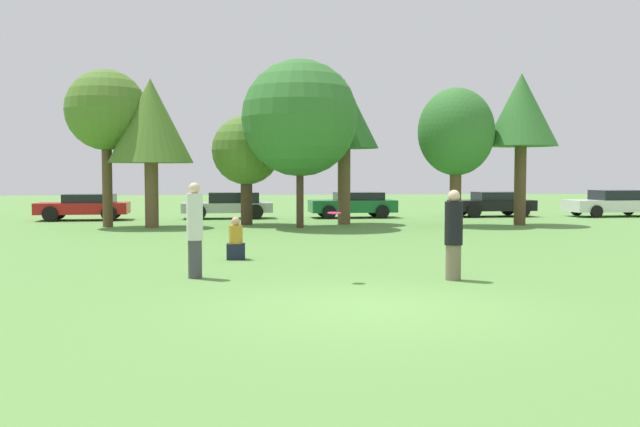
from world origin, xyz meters
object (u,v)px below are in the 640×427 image
(bystander_sitting, at_px, (236,242))
(parked_car_red, at_px, (85,206))
(tree_2, at_px, (246,151))
(tree_5, at_px, (456,133))
(person_thrower, at_px, (195,229))
(tree_3, at_px, (300,118))
(parked_car_black, at_px, (493,203))
(parked_car_white, at_px, (615,203))
(tree_1, at_px, (151,122))
(tree_6, at_px, (521,112))
(tree_4, at_px, (344,116))
(parked_car_silver, at_px, (229,205))
(parked_car_green, at_px, (354,204))
(tree_0, at_px, (106,111))
(person_catcher, at_px, (454,235))
(frisbee, at_px, (334,213))

(bystander_sitting, xyz_separation_m, parked_car_red, (-7.14, 15.40, 0.22))
(tree_2, bearing_deg, tree_5, -9.57)
(person_thrower, xyz_separation_m, tree_3, (3.02, 13.03, 3.27))
(parked_car_black, distance_m, parked_car_white, 6.04)
(parked_car_red, bearing_deg, tree_1, 124.33)
(tree_6, bearing_deg, tree_4, 169.76)
(tree_1, height_order, tree_4, tree_4)
(tree_1, relative_size, parked_car_silver, 1.35)
(tree_6, height_order, parked_car_green, tree_6)
(tree_1, bearing_deg, tree_5, -1.05)
(tree_0, distance_m, tree_5, 13.92)
(tree_1, relative_size, parked_car_white, 1.24)
(parked_car_black, bearing_deg, tree_2, 16.87)
(tree_3, xyz_separation_m, tree_5, (6.34, 0.46, -0.50))
(parked_car_red, xyz_separation_m, parked_car_green, (12.42, 0.67, 0.01))
(person_catcher, bearing_deg, tree_4, -81.04)
(tree_3, relative_size, parked_car_green, 1.56)
(parked_car_red, height_order, parked_car_silver, parked_car_silver)
(frisbee, distance_m, tree_4, 16.10)
(tree_4, bearing_deg, parked_car_white, 15.62)
(frisbee, bearing_deg, person_catcher, -0.97)
(parked_car_green, distance_m, parked_car_black, 6.98)
(tree_2, height_order, tree_6, tree_6)
(person_thrower, xyz_separation_m, parked_car_black, (13.00, 19.35, -0.33))
(parked_car_silver, bearing_deg, person_catcher, 100.90)
(tree_6, bearing_deg, frisbee, -123.16)
(parked_car_silver, height_order, parked_car_green, parked_car_silver)
(parked_car_red, bearing_deg, tree_4, 159.36)
(bystander_sitting, bearing_deg, parked_car_red, 114.88)
(parked_car_silver, bearing_deg, frisbee, 94.32)
(parked_car_green, height_order, parked_car_white, parked_car_white)
(tree_1, relative_size, tree_5, 1.04)
(tree_0, height_order, parked_car_green, tree_0)
(parked_car_green, bearing_deg, tree_6, 134.52)
(frisbee, height_order, tree_0, tree_0)
(tree_1, height_order, parked_car_black, tree_1)
(tree_2, distance_m, parked_car_black, 13.07)
(tree_2, height_order, tree_3, tree_3)
(tree_5, distance_m, parked_car_red, 16.80)
(person_thrower, distance_m, tree_0, 15.28)
(bystander_sitting, relative_size, tree_6, 0.17)
(bystander_sitting, bearing_deg, parked_car_white, 40.81)
(tree_0, distance_m, parked_car_green, 12.29)
(person_thrower, bearing_deg, parked_car_red, 117.71)
(bystander_sitting, relative_size, parked_car_silver, 0.24)
(tree_2, bearing_deg, bystander_sitting, -90.90)
(frisbee, height_order, parked_car_green, frisbee)
(tree_6, bearing_deg, person_thrower, -131.65)
(tree_1, xyz_separation_m, parked_car_black, (15.75, 5.64, -3.45))
(tree_6, relative_size, parked_car_silver, 1.44)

